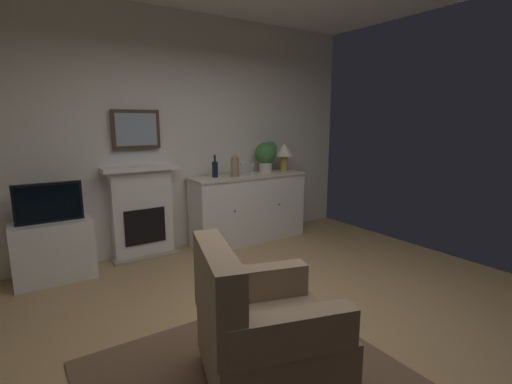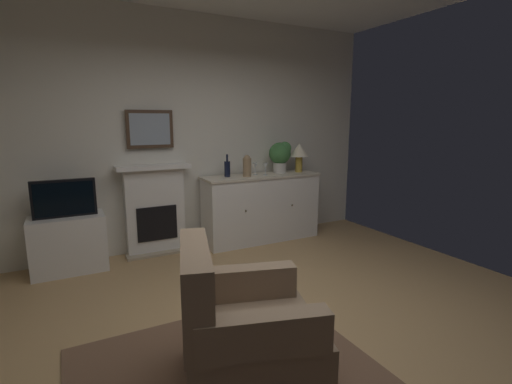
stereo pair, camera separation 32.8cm
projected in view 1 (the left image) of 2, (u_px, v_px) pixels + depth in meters
The scene contains 15 objects.
ground_plane at pixel (295, 333), 2.98m from camera, with size 5.23×4.84×0.10m, color tan.
wall_rear at pixel (176, 134), 4.65m from camera, with size 5.23×0.06×2.92m, color silver.
area_rug at pixel (251, 384), 2.31m from camera, with size 1.90×1.73×0.02m, color brown.
fireplace_unit at pixel (142, 212), 4.43m from camera, with size 0.87×0.30×1.10m.
framed_picture at pixel (136, 129), 4.29m from camera, with size 0.55×0.04×0.45m.
sideboard_cabinet at pixel (249, 208), 5.06m from camera, with size 1.61×0.49×0.91m.
table_lamp at pixel (284, 152), 5.25m from camera, with size 0.26×0.26×0.40m.
wine_bottle at pixel (215, 169), 4.74m from camera, with size 0.08×0.08×0.29m.
wine_glass_left at pixel (242, 166), 4.93m from camera, with size 0.07×0.07×0.16m.
wine_glass_center at pixel (253, 166), 4.92m from camera, with size 0.07×0.07×0.16m.
vase_decorative at pixel (235, 166), 4.78m from camera, with size 0.11×0.11×0.28m.
tv_cabinet at pixel (54, 250), 3.82m from camera, with size 0.75×0.42×0.62m.
tv_set at pixel (49, 203), 3.70m from camera, with size 0.62×0.07×0.40m.
potted_plant_small at pixel (266, 154), 5.14m from camera, with size 0.30×0.30×0.43m.
armchair at pixel (261, 329), 2.25m from camera, with size 0.99×0.96×0.92m.
Camera 1 is at (-1.76, -2.08, 1.62)m, focal length 26.07 mm.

